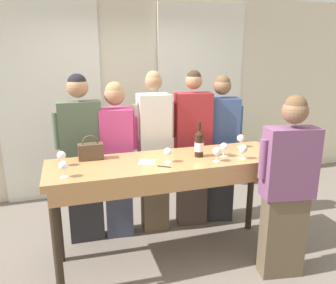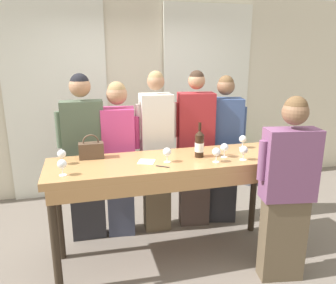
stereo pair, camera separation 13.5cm
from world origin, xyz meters
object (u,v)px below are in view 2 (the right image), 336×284
(wine_bottle, at_px, (199,144))
(guest_navy_coat, at_px, (223,149))
(wine_glass_center_left, at_px, (243,139))
(wine_glass_center_right, at_px, (62,154))
(potted_plant, at_px, (252,164))
(host_pouring, at_px, (287,189))
(wine_glass_back_left, at_px, (62,165))
(handbag, at_px, (91,150))
(guest_olive_jacket, at_px, (85,156))
(wine_glass_front_left, at_px, (216,152))
(wine_glass_front_right, at_px, (267,150))
(wine_glass_center_mid, at_px, (224,148))
(guest_cream_sweater, at_px, (156,152))
(guest_striped_shirt, at_px, (195,149))
(wine_glass_front_mid, at_px, (244,150))
(wine_glass_back_mid, at_px, (167,152))
(guest_pink_top, at_px, (119,158))
(tasting_bar, at_px, (170,172))

(wine_bottle, height_order, guest_navy_coat, guest_navy_coat)
(wine_glass_center_left, relative_size, wine_glass_center_right, 1.00)
(guest_navy_coat, xyz_separation_m, potted_plant, (0.95, 0.96, -0.59))
(wine_bottle, height_order, potted_plant, wine_bottle)
(wine_bottle, relative_size, host_pouring, 0.20)
(wine_glass_back_left, height_order, potted_plant, wine_glass_back_left)
(handbag, height_order, guest_olive_jacket, guest_olive_jacket)
(wine_glass_front_left, relative_size, wine_glass_front_right, 1.00)
(wine_bottle, bearing_deg, wine_glass_back_left, -171.68)
(handbag, relative_size, wine_glass_center_mid, 1.71)
(wine_bottle, relative_size, wine_glass_front_right, 2.46)
(wine_glass_front_left, height_order, wine_glass_center_left, same)
(guest_cream_sweater, height_order, guest_striped_shirt, same)
(wine_glass_front_right, xyz_separation_m, wine_glass_back_left, (-1.82, 0.04, -0.00))
(wine_glass_front_mid, distance_m, wine_glass_center_mid, 0.18)
(handbag, distance_m, wine_glass_front_left, 1.16)
(wine_glass_center_mid, bearing_deg, guest_cream_sweater, 126.94)
(wine_glass_back_mid, xyz_separation_m, guest_pink_top, (-0.36, 0.68, -0.24))
(wine_glass_front_mid, xyz_separation_m, wine_glass_back_mid, (-0.70, 0.12, 0.00))
(wine_glass_front_left, bearing_deg, wine_glass_center_right, 167.75)
(tasting_bar, bearing_deg, guest_pink_top, 122.92)
(wine_bottle, distance_m, guest_striped_shirt, 0.68)
(wine_glass_center_mid, relative_size, host_pouring, 0.08)
(wine_glass_center_left, height_order, guest_pink_top, guest_pink_top)
(handbag, xyz_separation_m, wine_glass_front_left, (1.09, -0.41, 0.01))
(handbag, height_order, wine_glass_center_right, handbag)
(handbag, xyz_separation_m, guest_olive_jacket, (-0.07, 0.39, -0.17))
(wine_glass_center_mid, xyz_separation_m, guest_cream_sweater, (-0.51, 0.68, -0.20))
(wine_glass_front_left, relative_size, host_pouring, 0.08)
(wine_glass_back_mid, xyz_separation_m, guest_navy_coat, (0.86, 0.68, -0.23))
(wine_glass_center_left, xyz_separation_m, wine_glass_center_right, (-1.80, -0.07, 0.00))
(handbag, height_order, guest_pink_top, guest_pink_top)
(wine_glass_back_mid, height_order, guest_olive_jacket, guest_olive_jacket)
(potted_plant, bearing_deg, wine_glass_center_mid, -127.16)
(guest_cream_sweater, bearing_deg, guest_olive_jacket, 180.00)
(wine_glass_back_mid, xyz_separation_m, host_pouring, (0.95, -0.48, -0.26))
(wine_bottle, relative_size, wine_glass_center_left, 2.46)
(wine_glass_front_mid, height_order, wine_glass_center_left, same)
(guest_striped_shirt, xyz_separation_m, host_pouring, (0.43, -1.16, -0.06))
(guest_pink_top, height_order, potted_plant, guest_pink_top)
(guest_pink_top, distance_m, guest_navy_coat, 1.22)
(host_pouring, bearing_deg, guest_cream_sweater, 127.58)
(guest_striped_shirt, distance_m, potted_plant, 1.73)
(guest_olive_jacket, bearing_deg, wine_glass_front_left, -34.49)
(handbag, distance_m, wine_glass_center_left, 1.54)
(wine_bottle, height_order, host_pouring, host_pouring)
(wine_glass_center_mid, bearing_deg, handbag, 166.65)
(guest_olive_jacket, bearing_deg, guest_navy_coat, 0.00)
(wine_glass_center_mid, distance_m, wine_glass_back_left, 1.47)
(wine_glass_center_left, distance_m, guest_navy_coat, 0.49)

